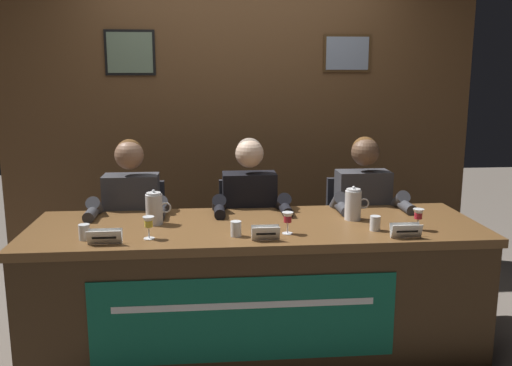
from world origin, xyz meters
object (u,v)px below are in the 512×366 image
water_pitcher_left_side (154,209)px  panelist_center (250,215)px  panelist_left (131,218)px  chair_right (356,243)px  juice_glass_left (149,223)px  juice_glass_center (288,219)px  nameplate_center (266,233)px  nameplate_left (105,237)px  panelist_right (366,213)px  water_cup_left (84,233)px  chair_center (248,246)px  water_pitcher_right_side (353,204)px  nameplate_right (406,231)px  conference_table (257,270)px  juice_glass_right (418,215)px  water_cup_right (375,224)px  water_cup_center (236,230)px  chair_left (136,249)px

water_pitcher_left_side → panelist_center: bearing=30.6°
panelist_left → chair_right: bearing=7.2°
juice_glass_left → chair_right: (1.39, 0.85, -0.41)m
panelist_left → juice_glass_center: (0.95, -0.62, 0.14)m
panelist_center → nameplate_center: size_ratio=8.08×
nameplate_left → nameplate_center: (0.85, -0.01, -0.00)m
panelist_left → water_pitcher_left_side: (0.19, -0.35, 0.15)m
panelist_center → panelist_right: same height
panelist_right → water_cup_left: bearing=-159.9°
water_cup_left → chair_right: 1.96m
chair_center → water_pitcher_right_side: water_pitcher_right_side is taller
chair_right → nameplate_right: size_ratio=5.26×
conference_table → nameplate_right: bearing=-16.5°
nameplate_left → nameplate_center: bearing=-0.5°
conference_table → juice_glass_left: bearing=-168.0°
panelist_left → water_pitcher_right_side: (1.39, -0.36, 0.15)m
nameplate_center → nameplate_left: bearing=179.5°
nameplate_right → juice_glass_right: 0.19m
conference_table → water_cup_right: water_cup_right is taller
juice_glass_left → juice_glass_right: size_ratio=1.00×
conference_table → water_pitcher_right_side: bearing=15.2°
nameplate_left → panelist_right: bearing=24.2°
panelist_left → panelist_center: bearing=0.0°
juice_glass_left → water_cup_left: 0.35m
chair_center → juice_glass_center: bearing=-79.2°
conference_table → juice_glass_left: juice_glass_left is taller
juice_glass_right → nameplate_left: bearing=-176.5°
panelist_center → chair_right: (0.79, 0.20, -0.28)m
water_cup_left → water_cup_center: (0.82, -0.01, 0.00)m
panelist_center → juice_glass_right: bearing=-34.3°
water_cup_left → water_pitcher_left_side: size_ratio=0.40×
panelist_left → water_cup_left: 0.66m
water_cup_right → chair_left: bearing=151.0°
chair_right → juice_glass_right: chair_right is taller
conference_table → juice_glass_left: size_ratio=21.48×
water_pitcher_right_side → panelist_left: bearing=165.5°
chair_center → water_cup_right: chair_center is taller
panelist_center → water_cup_right: 0.90m
juice_glass_center → water_pitcher_left_side: 0.80m
panelist_left → water_cup_right: 1.57m
panelist_left → chair_left: bearing=90.0°
nameplate_center → chair_right: size_ratio=0.17×
water_cup_left → water_cup_right: 1.61m
chair_center → water_pitcher_right_side: (0.60, -0.56, 0.42)m
nameplate_left → chair_center: size_ratio=0.20×
nameplate_center → nameplate_right: same height
panelist_right → water_cup_right: 0.62m
chair_right → water_pitcher_right_side: bearing=-108.5°
panelist_left → water_pitcher_left_side: bearing=-61.8°
panelist_center → chair_right: 0.86m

